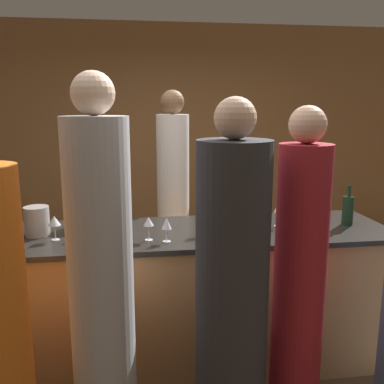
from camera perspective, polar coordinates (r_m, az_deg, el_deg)
The scene contains 17 objects.
ground_plane at distance 3.38m, azimuth 0.94°, elevation -21.34°, with size 14.00×14.00×0.00m, color #4C3823.
back_wall at distance 5.37m, azimuth -3.32°, elevation 6.87°, with size 8.00×0.06×2.80m.
bar_counter at distance 3.14m, azimuth 0.97°, elevation -13.73°, with size 2.67×0.79×0.99m.
bartender at distance 3.80m, azimuth -2.51°, elevation -2.17°, with size 0.28×0.28×1.96m.
guest_0 at distance 2.27m, azimuth -11.98°, elevation -12.10°, with size 0.33×0.33×1.99m.
guest_1 at distance 2.28m, azimuth 5.30°, elevation -13.67°, with size 0.38×0.38×1.88m.
guest_2 at distance 2.48m, azimuth 14.10°, elevation -11.75°, with size 0.28×0.28×1.84m.
wine_bottle_0 at distance 3.27m, azimuth 20.07°, elevation -2.25°, with size 0.08×0.08×0.29m.
wine_bottle_1 at distance 2.97m, azimuth -11.24°, elevation -3.12°, with size 0.07×0.07×0.29m.
ice_bucket at distance 3.01m, azimuth -19.97°, elevation -3.66°, with size 0.16×0.16×0.19m.
wine_glass_0 at distance 2.85m, azimuth -17.88°, elevation -3.75°, with size 0.08×0.08×0.16m.
wine_glass_1 at distance 3.08m, azimuth 11.45°, elevation -2.18°, with size 0.06×0.06×0.17m.
wine_glass_2 at distance 2.82m, azimuth 1.38°, elevation -3.49°, with size 0.07×0.07×0.16m.
wine_glass_3 at distance 2.92m, azimuth 6.31°, elevation -3.20°, with size 0.06×0.06×0.15m.
wine_glass_4 at distance 2.97m, azimuth 9.56°, elevation -2.74°, with size 0.07×0.07×0.17m.
wine_glass_5 at distance 2.73m, azimuth -5.82°, elevation -4.05°, with size 0.07×0.07×0.16m.
wine_glass_6 at distance 2.69m, azimuth -3.41°, elevation -4.33°, with size 0.06×0.06×0.16m.
Camera 1 is at (-0.46, -2.80, 1.84)m, focal length 40.00 mm.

